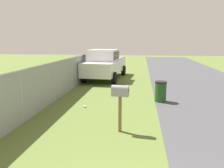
{
  "coord_description": "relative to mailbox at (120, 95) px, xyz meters",
  "views": [
    {
      "loc": [
        -1.73,
        -0.23,
        2.69
      ],
      "look_at": [
        5.5,
        0.73,
        1.26
      ],
      "focal_mm": 35.72,
      "sensor_mm": 36.0,
      "label": 1
    }
  ],
  "objects": [
    {
      "name": "fence_section",
      "position": [
        4.33,
        3.24,
        -0.18
      ],
      "size": [
        19.1,
        0.07,
        1.77
      ],
      "color": "#9EA3A8",
      "rests_on": "ground"
    },
    {
      "name": "pickup_truck",
      "position": [
        9.16,
        1.97,
        -0.03
      ],
      "size": [
        5.75,
        2.62,
        2.09
      ],
      "rotation": [
        0.0,
        0.0,
        3.06
      ],
      "color": "silver",
      "rests_on": "ground"
    },
    {
      "name": "mailbox",
      "position": [
        0.0,
        0.0,
        0.0
      ],
      "size": [
        0.25,
        0.52,
        1.42
      ],
      "rotation": [
        0.0,
        0.0,
        -0.11
      ],
      "color": "brown",
      "rests_on": "ground"
    },
    {
      "name": "litter_wrapper_near_hydrant",
      "position": [
        4.13,
        -1.37,
        -1.13
      ],
      "size": [
        0.13,
        0.09,
        0.01
      ],
      "primitive_type": "cube",
      "rotation": [
        0.0,
        0.0,
        6.21
      ],
      "color": "silver",
      "rests_on": "ground"
    },
    {
      "name": "litter_can_midfield_a",
      "position": [
        4.0,
        0.39,
        -1.1
      ],
      "size": [
        0.09,
        0.13,
        0.07
      ],
      "primitive_type": "cylinder",
      "rotation": [
        0.0,
        1.57,
        4.97
      ],
      "color": "silver",
      "rests_on": "ground"
    },
    {
      "name": "litter_cup_midfield_b",
      "position": [
        2.25,
        1.67,
        -1.09
      ],
      "size": [
        0.1,
        0.11,
        0.08
      ],
      "primitive_type": "cylinder",
      "rotation": [
        0.0,
        1.57,
        4.54
      ],
      "color": "white",
      "rests_on": "ground"
    },
    {
      "name": "trash_bin",
      "position": [
        3.57,
        -1.47,
        -0.67
      ],
      "size": [
        0.53,
        0.53,
        0.92
      ],
      "color": "#1E4C1E",
      "rests_on": "ground"
    }
  ]
}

